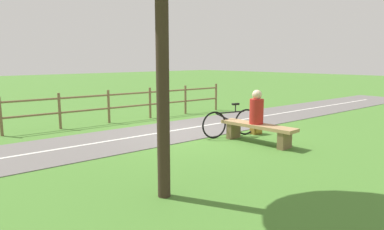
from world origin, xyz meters
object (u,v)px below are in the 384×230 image
person_seated (257,109)px  bicycle (230,123)px  backpack (256,126)px  bench (258,130)px

person_seated → bicycle: bearing=-5.5°
person_seated → bicycle: person_seated is taller
backpack → bench: bearing=128.5°
backpack → person_seated: bearing=126.3°
bicycle → bench: bearing=102.6°
bench → backpack: bench is taller
bicycle → backpack: bicycle is taller
bench → bicycle: size_ratio=1.22×
person_seated → backpack: 1.20m
bicycle → backpack: (-0.28, -0.76, -0.16)m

